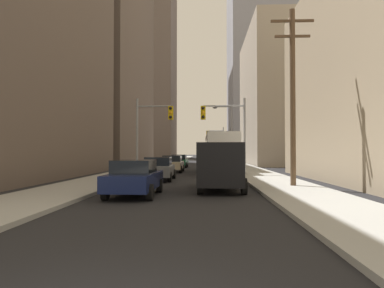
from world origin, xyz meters
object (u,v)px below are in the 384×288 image
sedan_navy (135,178)px  traffic_signal_near_left (152,124)px  city_bus (220,151)px  cargo_van_black (220,164)px  traffic_signal_far_right (216,139)px  sedan_green (179,161)px  traffic_signal_near_right (226,124)px  sedan_beige (172,164)px  sedan_grey (159,169)px

sedan_navy → traffic_signal_near_left: traffic_signal_near_left is taller
traffic_signal_near_left → city_bus: bearing=42.2°
cargo_van_black → sedan_navy: (-3.70, -2.34, -0.52)m
cargo_van_black → traffic_signal_far_right: bearing=88.5°
sedan_green → traffic_signal_near_right: bearing=-71.4°
sedan_green → traffic_signal_far_right: 18.74m
sedan_beige → traffic_signal_far_right: traffic_signal_far_right is taller
sedan_navy → sedan_beige: bearing=90.1°
sedan_grey → sedan_green: same height
traffic_signal_near_right → sedan_navy: bearing=-110.5°
city_bus → traffic_signal_near_right: bearing=-87.4°
sedan_beige → traffic_signal_near_left: (-1.12, -4.56, 3.23)m
sedan_grey → traffic_signal_near_right: (4.59, 4.27, 3.26)m
cargo_van_black → traffic_signal_near_left: 11.21m
traffic_signal_near_left → traffic_signal_far_right: bearing=79.4°
city_bus → cargo_van_black: 14.70m
sedan_beige → sedan_grey: bearing=-90.2°
cargo_van_black → city_bus: bearing=87.6°
sedan_beige → traffic_signal_near_right: (4.55, -4.56, 3.26)m
sedan_beige → traffic_signal_near_right: bearing=-45.1°
sedan_green → traffic_signal_near_left: 14.20m
sedan_navy → sedan_beige: 16.65m
city_bus → traffic_signal_near_right: traffic_signal_near_right is taller
sedan_beige → traffic_signal_near_left: traffic_signal_near_left is taller
sedan_green → traffic_signal_near_right: traffic_signal_near_right is taller
sedan_green → traffic_signal_far_right: (4.86, 17.81, 3.23)m
sedan_navy → traffic_signal_far_right: bearing=83.8°
city_bus → sedan_beige: 4.50m
cargo_van_black → sedan_beige: 14.79m
sedan_navy → sedan_green: (-0.10, 25.88, 0.00)m
cargo_van_black → traffic_signal_near_left: bearing=116.4°
sedan_navy → sedan_beige: size_ratio=1.00×
traffic_signal_near_right → traffic_signal_far_right: same height
sedan_beige → cargo_van_black: bearing=-75.4°
sedan_green → traffic_signal_near_left: (-1.04, -13.79, 3.23)m
sedan_grey → traffic_signal_far_right: traffic_signal_far_right is taller
cargo_van_black → sedan_navy: cargo_van_black is taller
traffic_signal_near_left → traffic_signal_near_right: bearing=0.0°
sedan_navy → traffic_signal_near_right: 13.31m
cargo_van_black → sedan_grey: (-3.75, 5.47, -0.52)m
traffic_signal_near_right → traffic_signal_far_right: 31.60m
sedan_green → traffic_signal_near_right: size_ratio=0.71×
cargo_van_black → sedan_beige: (-3.72, 14.31, -0.52)m
city_bus → cargo_van_black: city_bus is taller
city_bus → sedan_beige: bearing=-175.1°
sedan_grey → traffic_signal_near_left: bearing=104.2°
cargo_van_black → sedan_beige: cargo_van_black is taller
sedan_navy → traffic_signal_near_left: (-1.14, 12.09, 3.23)m
sedan_beige → traffic_signal_near_right: size_ratio=0.70×
cargo_van_black → sedan_grey: size_ratio=1.25×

